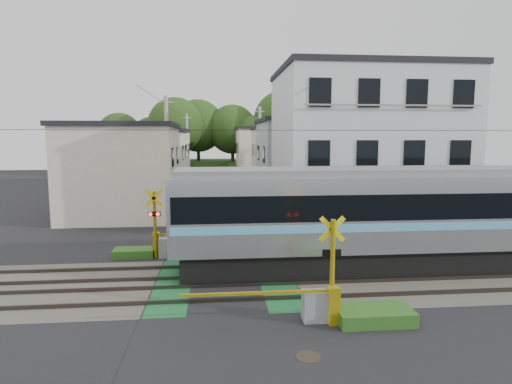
{
  "coord_description": "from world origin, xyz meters",
  "views": [
    {
      "loc": [
        -0.35,
        -15.27,
        5.29
      ],
      "look_at": [
        1.62,
        5.0,
        2.73
      ],
      "focal_mm": 30.0,
      "sensor_mm": 36.0,
      "label": 1
    }
  ],
  "objects": [
    {
      "name": "manhole_cover",
      "position": [
        1.87,
        -5.63,
        0.01
      ],
      "size": [
        0.63,
        0.63,
        0.02
      ],
      "primitive_type": "cylinder",
      "color": "#2D261E",
      "rests_on": "ground"
    },
    {
      "name": "ground",
      "position": [
        0.0,
        0.0,
        0.0
      ],
      "size": [
        120.0,
        120.0,
        0.0
      ],
      "primitive_type": "plane",
      "color": "black"
    },
    {
      "name": "catenary",
      "position": [
        6.0,
        0.03,
        3.7
      ],
      "size": [
        60.0,
        5.04,
        7.0
      ],
      "color": "#2D2D33",
      "rests_on": "ground"
    },
    {
      "name": "utility_poles",
      "position": [
        -1.05,
        23.01,
        4.08
      ],
      "size": [
        7.9,
        42.0,
        8.0
      ],
      "color": "#A5A5A0",
      "rests_on": "ground"
    },
    {
      "name": "tree_hill",
      "position": [
        1.01,
        47.42,
        5.55
      ],
      "size": [
        40.0,
        13.97,
        11.99
      ],
      "color": "#274517",
      "rests_on": "ground"
    },
    {
      "name": "crossing_signal_near",
      "position": [
        2.59,
        -3.65,
        0.71
      ],
      "size": [
        4.74,
        0.65,
        3.09
      ],
      "color": "yellow",
      "rests_on": "ground"
    },
    {
      "name": "track_bed",
      "position": [
        0.0,
        0.0,
        0.04
      ],
      "size": [
        120.0,
        120.0,
        0.14
      ],
      "color": "#47423A",
      "rests_on": "ground"
    },
    {
      "name": "pedestrian",
      "position": [
        -0.49,
        34.81,
        0.92
      ],
      "size": [
        0.75,
        0.57,
        1.84
      ],
      "primitive_type": "imported",
      "rotation": [
        0.0,
        0.0,
        3.35
      ],
      "color": "#272630",
      "rests_on": "ground"
    },
    {
      "name": "houses_row",
      "position": [
        0.25,
        25.92,
        3.24
      ],
      "size": [
        22.07,
        31.35,
        6.8
      ],
      "color": "beige",
      "rests_on": "ground"
    },
    {
      "name": "apartment_block",
      "position": [
        8.5,
        9.49,
        4.66
      ],
      "size": [
        10.2,
        8.36,
        9.3
      ],
      "color": "silver",
      "rests_on": "ground"
    },
    {
      "name": "crossing_signal_far",
      "position": [
        -2.59,
        3.65,
        0.71
      ],
      "size": [
        4.74,
        0.65,
        3.09
      ],
      "color": "yellow",
      "rests_on": "ground"
    },
    {
      "name": "weed_patches",
      "position": [
        1.76,
        -0.09,
        0.18
      ],
      "size": [
        10.25,
        8.8,
        0.4
      ],
      "color": "#2D5E1E",
      "rests_on": "ground"
    }
  ]
}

